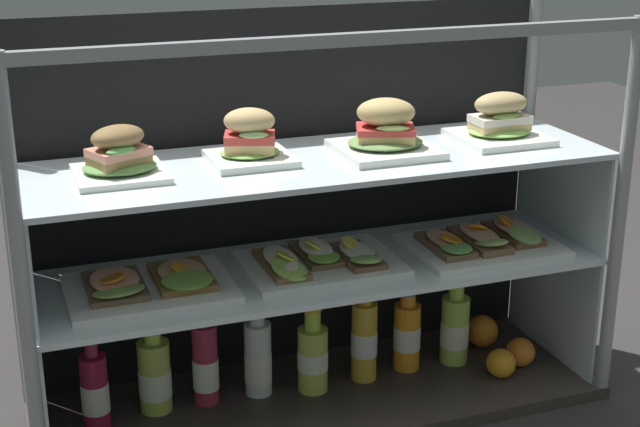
{
  "coord_description": "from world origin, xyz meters",
  "views": [
    {
      "loc": [
        -0.67,
        -1.82,
        1.14
      ],
      "look_at": [
        0.0,
        0.0,
        0.47
      ],
      "focal_mm": 53.4,
      "sensor_mm": 36.0,
      "label": 1
    }
  ],
  "objects": [
    {
      "name": "ground_plane",
      "position": [
        0.0,
        0.0,
        -0.01
      ],
      "size": [
        6.0,
        6.0,
        0.02
      ],
      "primitive_type": "cube",
      "color": "#2E2C2B",
      "rests_on": "ground"
    },
    {
      "name": "case_base_deck",
      "position": [
        0.0,
        0.0,
        0.02
      ],
      "size": [
        1.3,
        0.42,
        0.03
      ],
      "primitive_type": "cube",
      "color": "#39312F",
      "rests_on": "ground"
    },
    {
      "name": "case_frame",
      "position": [
        0.0,
        0.13,
        0.48
      ],
      "size": [
        1.3,
        0.42,
        0.89
      ],
      "color": "gray",
      "rests_on": "ground"
    },
    {
      "name": "riser_lower_tier",
      "position": [
        0.0,
        0.0,
        0.18
      ],
      "size": [
        1.24,
        0.36,
        0.3
      ],
      "color": "silver",
      "rests_on": "case_base_deck"
    },
    {
      "name": "shelf_lower_glass",
      "position": [
        0.0,
        0.0,
        0.34
      ],
      "size": [
        1.25,
        0.37,
        0.01
      ],
      "primitive_type": "cube",
      "color": "silver",
      "rests_on": "riser_lower_tier"
    },
    {
      "name": "riser_upper_tier",
      "position": [
        0.0,
        0.0,
        0.46
      ],
      "size": [
        1.24,
        0.36,
        0.23
      ],
      "color": "silver",
      "rests_on": "shelf_lower_glass"
    },
    {
      "name": "shelf_upper_glass",
      "position": [
        0.0,
        0.0,
        0.59
      ],
      "size": [
        1.25,
        0.37,
        0.01
      ],
      "primitive_type": "cube",
      "color": "silver",
      "rests_on": "riser_upper_tier"
    },
    {
      "name": "plated_roll_sandwich_mid_left",
      "position": [
        -0.42,
        0.01,
        0.63
      ],
      "size": [
        0.18,
        0.18,
        0.11
      ],
      "color": "white",
      "rests_on": "shelf_upper_glass"
    },
    {
      "name": "plated_roll_sandwich_left_of_center",
      "position": [
        -0.15,
        0.02,
        0.64
      ],
      "size": [
        0.17,
        0.17,
        0.12
      ],
      "color": "white",
      "rests_on": "shelf_upper_glass"
    },
    {
      "name": "plated_roll_sandwich_near_left_corner",
      "position": [
        0.15,
        -0.01,
        0.64
      ],
      "size": [
        0.21,
        0.21,
        0.12
      ],
      "color": "white",
      "rests_on": "shelf_upper_glass"
    },
    {
      "name": "plated_roll_sandwich_near_right_corner",
      "position": [
        0.43,
        0.0,
        0.63
      ],
      "size": [
        0.19,
        0.19,
        0.11
      ],
      "color": "white",
      "rests_on": "shelf_upper_glass"
    },
    {
      "name": "open_sandwich_tray_left_of_center",
      "position": [
        -0.38,
        -0.01,
        0.36
      ],
      "size": [
        0.34,
        0.25,
        0.05
      ],
      "color": "white",
      "rests_on": "shelf_lower_glass"
    },
    {
      "name": "open_sandwich_tray_near_left_corner",
      "position": [
        -0.01,
        -0.0,
        0.36
      ],
      "size": [
        0.34,
        0.25,
        0.06
      ],
      "color": "white",
      "rests_on": "shelf_lower_glass"
    },
    {
      "name": "open_sandwich_tray_center",
      "position": [
        0.39,
        -0.03,
        0.37
      ],
      "size": [
        0.34,
        0.25,
        0.06
      ],
      "color": "white",
      "rests_on": "shelf_lower_glass"
    },
    {
      "name": "juice_bottle_front_middle",
      "position": [
        -0.5,
        0.03,
        0.12
      ],
      "size": [
        0.06,
        0.06,
        0.23
      ],
      "color": "maroon",
      "rests_on": "case_base_deck"
    },
    {
      "name": "juice_bottle_tucked_behind",
      "position": [
        -0.37,
        0.06,
        0.12
      ],
      "size": [
        0.07,
        0.07,
        0.22
      ],
      "color": "#B6CD55",
      "rests_on": "case_base_deck"
    },
    {
      "name": "juice_bottle_near_post",
      "position": [
        -0.25,
        0.06,
        0.12
      ],
      "size": [
        0.06,
        0.06,
        0.23
      ],
      "color": "#A12A45",
      "rests_on": "case_base_deck"
    },
    {
      "name": "juice_bottle_back_center",
      "position": [
        -0.13,
        0.05,
        0.12
      ],
      "size": [
        0.06,
        0.06,
        0.23
      ],
      "color": "white",
      "rests_on": "case_base_deck"
    },
    {
      "name": "juice_bottle_front_right_end",
      "position": [
        -0.01,
        0.02,
        0.12
      ],
      "size": [
        0.07,
        0.07,
        0.22
      ],
      "color": "#C0D155",
      "rests_on": "case_base_deck"
    },
    {
      "name": "juice_bottle_front_second",
      "position": [
        0.12,
        0.03,
        0.13
      ],
      "size": [
        0.06,
        0.06,
        0.24
      ],
      "color": "gold",
      "rests_on": "case_base_deck"
    },
    {
      "name": "juice_bottle_back_right",
      "position": [
        0.24,
        0.04,
        0.12
      ],
      "size": [
        0.07,
        0.07,
        0.21
      ],
      "color": "orange",
      "rests_on": "case_base_deck"
    },
    {
      "name": "juice_bottle_front_left_end",
      "position": [
        0.36,
        0.04,
        0.12
      ],
      "size": [
        0.07,
        0.07,
        0.23
      ],
      "color": "#B2D452",
      "rests_on": "case_base_deck"
    },
    {
      "name": "orange_fruit_beside_bottles",
      "position": [
        0.51,
        -0.04,
        0.07
      ],
      "size": [
        0.07,
        0.07,
        0.07
      ],
      "primitive_type": "sphere",
      "color": "orange",
      "rests_on": "case_base_deck"
    },
    {
      "name": "orange_fruit_near_left_post",
      "position": [
        0.47,
        0.08,
        0.07
      ],
      "size": [
        0.08,
        0.08,
        0.08
      ],
      "primitive_type": "sphere",
      "color": "orange",
      "rests_on": "case_base_deck"
    },
    {
      "name": "orange_fruit_rolled_forward",
      "position": [
        0.43,
        -0.08,
        0.07
      ],
      "size": [
        0.07,
        0.07,
        0.07
      ],
      "primitive_type": "sphere",
      "color": "orange",
      "rests_on": "case_base_deck"
    }
  ]
}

